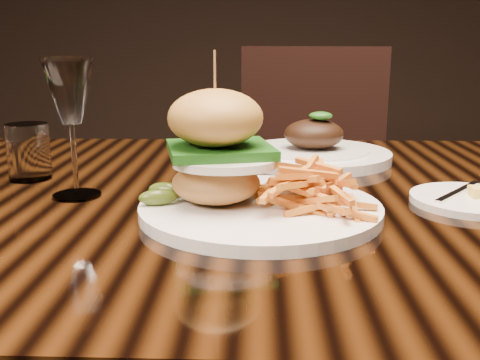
{
  "coord_description": "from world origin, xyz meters",
  "views": [
    {
      "loc": [
        -0.02,
        -0.8,
        0.97
      ],
      "look_at": [
        -0.04,
        -0.17,
        0.81
      ],
      "focal_mm": 42.0,
      "sensor_mm": 36.0,
      "label": 1
    }
  ],
  "objects_px": {
    "wine_glass": "(70,96)",
    "chair_far": "(309,183)",
    "far_dish": "(313,151)",
    "dining_table": "(271,241)",
    "burger_plate": "(251,175)"
  },
  "relations": [
    {
      "from": "far_dish",
      "to": "dining_table",
      "type": "bearing_deg",
      "value": -109.54
    },
    {
      "from": "burger_plate",
      "to": "wine_glass",
      "type": "relative_size",
      "value": 1.58
    },
    {
      "from": "chair_far",
      "to": "burger_plate",
      "type": "bearing_deg",
      "value": -91.44
    },
    {
      "from": "burger_plate",
      "to": "chair_far",
      "type": "height_order",
      "value": "burger_plate"
    },
    {
      "from": "far_dish",
      "to": "chair_far",
      "type": "relative_size",
      "value": 0.3
    },
    {
      "from": "wine_glass",
      "to": "chair_far",
      "type": "bearing_deg",
      "value": 65.8
    },
    {
      "from": "wine_glass",
      "to": "chair_far",
      "type": "xyz_separation_m",
      "value": [
        0.42,
        0.92,
        -0.35
      ]
    },
    {
      "from": "dining_table",
      "to": "wine_glass",
      "type": "bearing_deg",
      "value": -172.99
    },
    {
      "from": "chair_far",
      "to": "far_dish",
      "type": "bearing_deg",
      "value": -86.79
    },
    {
      "from": "wine_glass",
      "to": "far_dish",
      "type": "xyz_separation_m",
      "value": [
        0.36,
        0.26,
        -0.13
      ]
    },
    {
      "from": "far_dish",
      "to": "chair_far",
      "type": "distance_m",
      "value": 0.7
    },
    {
      "from": "far_dish",
      "to": "chair_far",
      "type": "height_order",
      "value": "chair_far"
    },
    {
      "from": "wine_glass",
      "to": "far_dish",
      "type": "bearing_deg",
      "value": 36.1
    },
    {
      "from": "far_dish",
      "to": "chair_far",
      "type": "xyz_separation_m",
      "value": [
        0.06,
        0.66,
        -0.23
      ]
    },
    {
      "from": "burger_plate",
      "to": "far_dish",
      "type": "relative_size",
      "value": 1.08
    }
  ]
}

